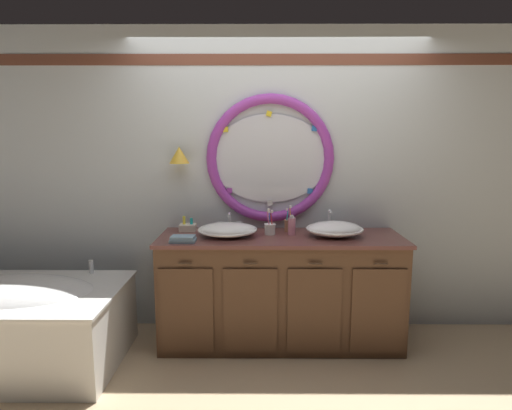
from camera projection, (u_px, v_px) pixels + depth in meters
ground_plane at (279, 354)px, 3.38m from camera, size 14.00×14.00×0.00m
back_wall_assembly at (276, 179)px, 3.74m from camera, size 6.40×0.26×2.60m
vanity_counter at (280, 289)px, 3.54m from camera, size 1.96×0.67×0.90m
bathtub at (15, 320)px, 3.18m from camera, size 1.55×0.99×0.68m
sink_basin_left at (227, 230)px, 3.44m from camera, size 0.48×0.48×0.11m
sink_basin_right at (335, 229)px, 3.43m from camera, size 0.45×0.45×0.12m
faucet_set_left at (230, 223)px, 3.69m from camera, size 0.22×0.14×0.15m
faucet_set_right at (329, 222)px, 3.68m from camera, size 0.20×0.12×0.18m
toothbrush_holder_left at (270, 228)px, 3.51m from camera, size 0.10×0.10×0.22m
toothbrush_holder_right at (289, 225)px, 3.62m from camera, size 0.08×0.08×0.23m
soap_dispenser at (292, 226)px, 3.49m from camera, size 0.06×0.07×0.17m
folded_hand_towel at (183, 239)px, 3.26m from camera, size 0.19×0.13×0.05m
toiletry_basket at (188, 227)px, 3.64m from camera, size 0.14×0.11×0.13m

